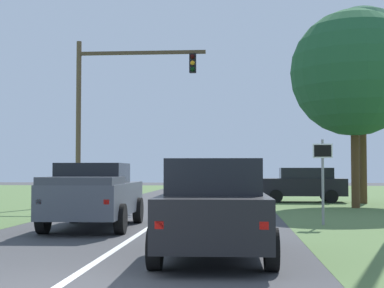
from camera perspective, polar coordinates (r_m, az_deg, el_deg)
ground_plane at (r=19.17m, az=-3.34°, el=-7.56°), size 120.00×120.00×0.00m
red_suv_near at (r=11.37m, az=2.22°, el=-6.01°), size 2.23×4.82×1.88m
pickup_truck_lead at (r=17.12m, az=-9.50°, el=-4.86°), size 2.41×5.34×1.87m
traffic_light at (r=28.49m, az=-8.02°, el=4.41°), size 6.27×0.40×7.92m
keep_moving_sign at (r=18.32m, az=12.62°, el=-2.52°), size 0.60×0.09×2.61m
oak_tree_right at (r=27.29m, az=15.51°, el=6.69°), size 5.66×5.66×8.86m
crossing_suv_far at (r=31.33m, az=10.73°, el=-3.85°), size 4.51×2.15×1.80m
extra_tree_1 at (r=31.14m, az=16.21°, el=7.77°), size 5.45×5.45×9.95m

